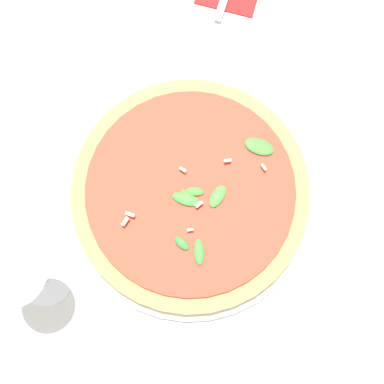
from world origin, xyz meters
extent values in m
plane|color=silver|center=(0.00, 0.00, 0.00)|extent=(6.00, 6.00, 0.00)
cylinder|color=silver|center=(0.01, 0.00, 0.01)|extent=(0.37, 0.37, 0.01)
cylinder|color=#B7844C|center=(0.01, 0.00, 0.02)|extent=(0.35, 0.35, 0.02)
cylinder|color=#B73823|center=(0.01, 0.00, 0.03)|extent=(0.30, 0.30, 0.01)
ellipsoid|color=#3B7429|center=(0.01, 0.00, 0.04)|extent=(0.02, 0.03, 0.01)
ellipsoid|color=#31742C|center=(-0.06, -0.02, 0.04)|extent=(0.02, 0.03, 0.01)
ellipsoid|color=#3E702D|center=(0.12, -0.06, 0.04)|extent=(0.03, 0.05, 0.01)
ellipsoid|color=#397A31|center=(0.00, 0.00, 0.04)|extent=(0.02, 0.04, 0.01)
ellipsoid|color=#378030|center=(-0.06, -0.05, 0.04)|extent=(0.04, 0.03, 0.01)
ellipsoid|color=#3F8330|center=(0.02, -0.04, 0.04)|extent=(0.04, 0.02, 0.01)
ellipsoid|color=#3E812D|center=(0.02, -0.01, 0.04)|extent=(0.02, 0.03, 0.01)
cube|color=#EFE5C6|center=(0.00, -0.02, 0.04)|extent=(0.01, 0.01, 0.01)
cube|color=#EFE5C6|center=(-0.07, 0.06, 0.04)|extent=(0.01, 0.01, 0.01)
cube|color=#EFE5C6|center=(0.04, 0.02, 0.04)|extent=(0.00, 0.01, 0.01)
cube|color=#EFE5C6|center=(0.09, -0.08, 0.04)|extent=(0.01, 0.01, 0.01)
cube|color=#EFE5C6|center=(-0.05, 0.06, 0.04)|extent=(0.01, 0.01, 0.01)
cube|color=#EFE5C6|center=(0.08, -0.03, 0.04)|extent=(0.01, 0.01, 0.01)
cube|color=#EFE5C6|center=(-0.04, -0.02, 0.04)|extent=(0.01, 0.01, 0.00)
cylinder|color=white|center=(-0.19, 0.14, 0.00)|extent=(0.08, 0.08, 0.00)
cylinder|color=white|center=(-0.19, 0.14, 0.04)|extent=(0.01, 0.01, 0.07)
cone|color=white|center=(-0.19, 0.14, 0.11)|extent=(0.08, 0.08, 0.07)
cylinder|color=beige|center=(-0.19, 0.14, 0.09)|extent=(0.04, 0.04, 0.03)
camera|label=1|loc=(-0.13, -0.07, 0.79)|focal=50.00mm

